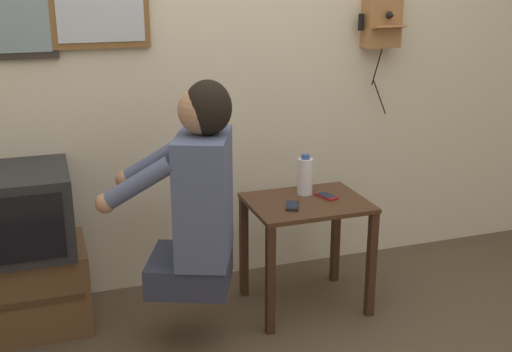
{
  "coord_description": "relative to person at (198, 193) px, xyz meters",
  "views": [
    {
      "loc": [
        -0.9,
        -2.11,
        1.67
      ],
      "look_at": [
        0.03,
        0.61,
        0.75
      ],
      "focal_mm": 45.0,
      "sensor_mm": 36.0,
      "label": 1
    }
  ],
  "objects": [
    {
      "name": "wall_phone_antique",
      "position": [
        1.21,
        0.6,
        0.69
      ],
      "size": [
        0.24,
        0.18,
        0.73
      ],
      "color": "#9E6B3D"
    },
    {
      "name": "water_bottle",
      "position": [
        0.63,
        0.27,
        -0.07
      ],
      "size": [
        0.08,
        0.08,
        0.21
      ],
      "color": "silver",
      "rests_on": "side_table"
    },
    {
      "name": "cell_phone_held",
      "position": [
        0.5,
        0.11,
        -0.16
      ],
      "size": [
        0.1,
        0.14,
        0.01
      ],
      "rotation": [
        0.0,
        0.0,
        -0.41
      ],
      "color": "black",
      "rests_on": "side_table"
    },
    {
      "name": "tv_stand",
      "position": [
        -0.79,
        0.41,
        -0.54
      ],
      "size": [
        0.63,
        0.42,
        0.41
      ],
      "color": "brown",
      "rests_on": "ground_plane"
    },
    {
      "name": "cell_phone_spare",
      "position": [
        0.72,
        0.19,
        -0.16
      ],
      "size": [
        0.09,
        0.14,
        0.01
      ],
      "rotation": [
        0.0,
        0.0,
        0.29
      ],
      "color": "maroon",
      "rests_on": "side_table"
    },
    {
      "name": "framed_picture",
      "position": [
        -0.72,
        0.64,
        0.77
      ],
      "size": [
        0.42,
        0.03,
        0.47
      ],
      "color": "#2D2823"
    },
    {
      "name": "side_table",
      "position": [
        0.6,
        0.17,
        -0.28
      ],
      "size": [
        0.59,
        0.46,
        0.58
      ],
      "color": "#422819",
      "rests_on": "ground_plane"
    },
    {
      "name": "person",
      "position": [
        0.0,
        0.0,
        0.0
      ],
      "size": [
        0.64,
        0.56,
        0.94
      ],
      "rotation": [
        0.0,
        0.0,
        1.19
      ],
      "color": "#2D3347",
      "rests_on": "ground_plane"
    },
    {
      "name": "wall_back",
      "position": [
        0.28,
        0.68,
        0.53
      ],
      "size": [
        6.8,
        0.05,
        2.55
      ],
      "color": "beige",
      "rests_on": "ground_plane"
    },
    {
      "name": "television",
      "position": [
        -0.77,
        0.42,
        -0.14
      ],
      "size": [
        0.5,
        0.53,
        0.39
      ],
      "color": "#232326",
      "rests_on": "tv_stand"
    }
  ]
}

